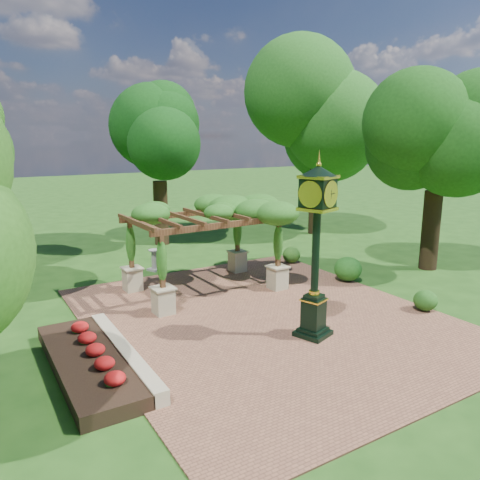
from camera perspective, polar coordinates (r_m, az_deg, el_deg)
ground at (r=13.94m, az=5.43°, el=-10.80°), size 120.00×120.00×0.00m
brick_plaza at (r=14.68m, az=3.08°, el=-9.43°), size 10.00×12.00×0.04m
border_wall at (r=12.36m, az=-13.92°, el=-13.29°), size 0.35×5.00×0.40m
flower_bed at (r=12.18m, az=-18.07°, el=-14.09°), size 1.50×5.00×0.36m
pedestal_clock at (r=12.69m, az=9.30°, el=0.44°), size 1.21×1.21×4.83m
pergola at (r=16.57m, az=-4.36°, el=2.79°), size 5.35×3.46×3.30m
sundial at (r=19.90m, az=-10.37°, el=-2.56°), size 0.66×0.66×0.90m
shrub_front at (r=16.21m, az=21.67°, el=-6.85°), size 0.83×0.83×0.67m
shrub_mid at (r=18.52m, az=13.02°, el=-3.45°), size 1.27×1.27×0.94m
shrub_back at (r=20.76m, az=6.29°, el=-1.82°), size 0.90×0.90×0.69m
tree_north at (r=24.18m, az=-9.98°, el=13.03°), size 4.32×4.32×8.46m
tree_east_far at (r=26.98m, az=9.54°, el=14.75°), size 5.52×5.52×9.62m
tree_east_near at (r=20.79m, az=23.20°, el=12.53°), size 4.62×4.62×8.54m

